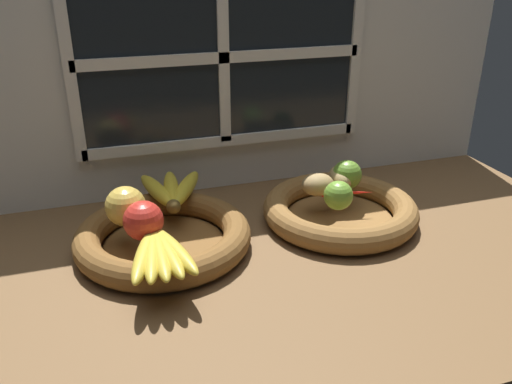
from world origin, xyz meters
The scene contains 13 objects.
ground_plane centered at (0.00, 0.00, -1.50)cm, with size 140.00×90.00×3.00cm, color brown.
back_wall centered at (0.00, 29.77, 27.88)cm, with size 140.00×4.60×55.00cm.
fruit_bowl_left centered at (-18.81, 3.56, 2.45)cm, with size 33.48×33.48×5.26cm.
fruit_bowl_right centered at (18.27, 3.56, 2.45)cm, with size 32.41×32.41×5.26cm.
apple_red_front centered at (-22.57, -1.03, 8.84)cm, with size 7.16×7.16×7.16cm, color red.
apple_golden_left centered at (-25.05, 5.40, 9.03)cm, with size 7.54×7.54×7.54cm, color gold.
banana_bunch_front centered at (-21.08, -9.01, 6.73)cm, with size 12.33×18.79×2.93cm.
banana_bunch_back centered at (-15.06, 15.03, 6.83)cm, with size 14.67×18.86×3.14cm.
potato_oblong centered at (14.30, 6.65, 7.61)cm, with size 6.93×5.81×4.70cm, color #A38451.
potato_back centered at (20.47, 8.42, 7.67)cm, with size 8.20×5.08×4.82cm, color tan.
lime_near centered at (15.42, -0.71, 8.18)cm, with size 5.85×5.85×5.85cm, color #6B9E33.
lime_far centered at (21.59, 7.84, 8.43)cm, with size 6.34×6.34×6.34cm, color olive.
chili_pepper centered at (19.99, 3.98, 6.06)cm, with size 1.60×1.60×10.91cm, color red.
Camera 1 is at (-28.72, -84.84, 51.77)cm, focal length 36.80 mm.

